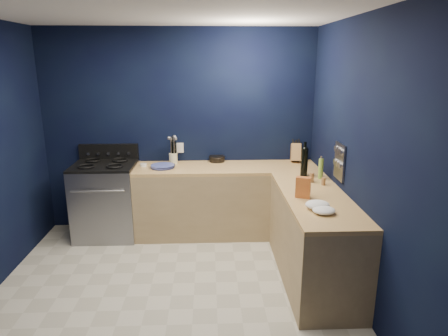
{
  "coord_description": "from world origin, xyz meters",
  "views": [
    {
      "loc": [
        0.38,
        -3.37,
        2.21
      ],
      "look_at": [
        0.55,
        1.0,
        1.0
      ],
      "focal_mm": 31.67,
      "sensor_mm": 36.0,
      "label": 1
    }
  ],
  "objects_px": {
    "crouton_bag": "(303,187)",
    "plate_stack": "(163,166)",
    "utensil_crock": "(173,158)",
    "knife_block": "(296,153)",
    "gas_range": "(107,201)"
  },
  "relations": [
    {
      "from": "plate_stack",
      "to": "crouton_bag",
      "type": "relative_size",
      "value": 1.42
    },
    {
      "from": "crouton_bag",
      "to": "knife_block",
      "type": "bearing_deg",
      "value": 101.9
    },
    {
      "from": "knife_block",
      "to": "crouton_bag",
      "type": "relative_size",
      "value": 1.1
    },
    {
      "from": "crouton_bag",
      "to": "plate_stack",
      "type": "bearing_deg",
      "value": 163.29
    },
    {
      "from": "utensil_crock",
      "to": "crouton_bag",
      "type": "height_order",
      "value": "crouton_bag"
    },
    {
      "from": "knife_block",
      "to": "utensil_crock",
      "type": "bearing_deg",
      "value": -169.56
    },
    {
      "from": "utensil_crock",
      "to": "crouton_bag",
      "type": "bearing_deg",
      "value": -44.74
    },
    {
      "from": "gas_range",
      "to": "utensil_crock",
      "type": "bearing_deg",
      "value": 12.35
    },
    {
      "from": "gas_range",
      "to": "plate_stack",
      "type": "xyz_separation_m",
      "value": [
        0.73,
        -0.01,
        0.46
      ]
    },
    {
      "from": "plate_stack",
      "to": "knife_block",
      "type": "height_order",
      "value": "knife_block"
    },
    {
      "from": "gas_range",
      "to": "utensil_crock",
      "type": "height_order",
      "value": "utensil_crock"
    },
    {
      "from": "plate_stack",
      "to": "crouton_bag",
      "type": "xyz_separation_m",
      "value": [
        1.49,
        -1.16,
        0.09
      ]
    },
    {
      "from": "plate_stack",
      "to": "utensil_crock",
      "type": "distance_m",
      "value": 0.24
    },
    {
      "from": "knife_block",
      "to": "crouton_bag",
      "type": "height_order",
      "value": "knife_block"
    },
    {
      "from": "crouton_bag",
      "to": "gas_range",
      "type": "bearing_deg",
      "value": 173.34
    }
  ]
}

